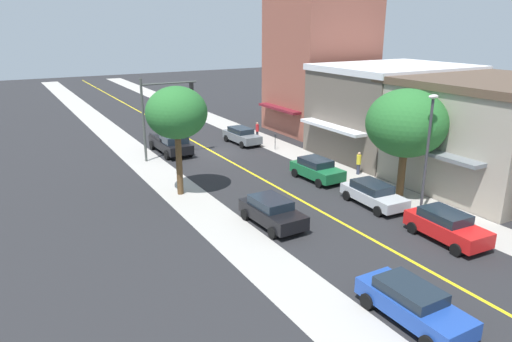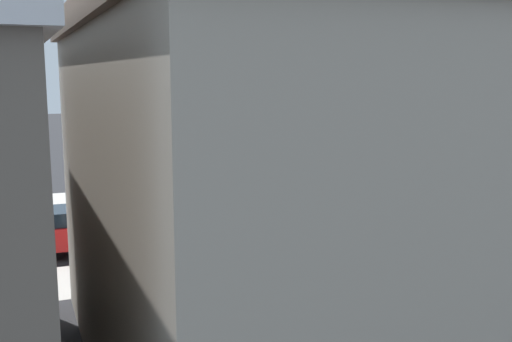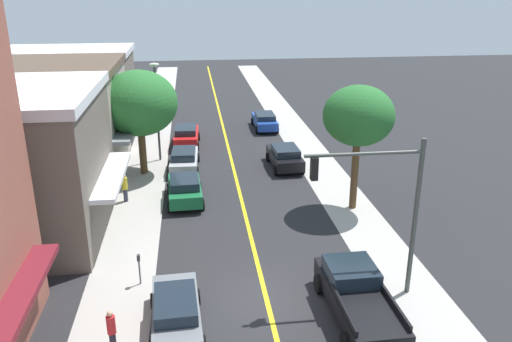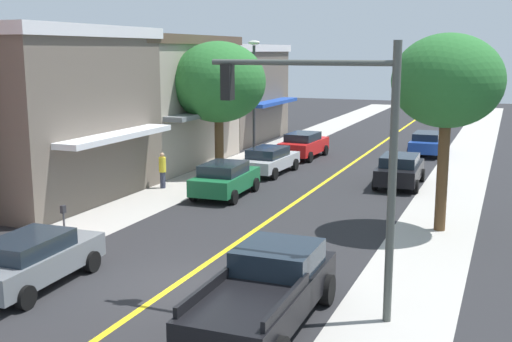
% 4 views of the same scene
% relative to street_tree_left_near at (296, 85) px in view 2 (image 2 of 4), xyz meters
% --- Properties ---
extents(ground_plane, '(140.00, 140.00, 0.00)m').
position_rel_street_tree_left_near_xyz_m(ground_plane, '(-6.28, -8.48, -5.41)').
color(ground_plane, '#262628').
extents(sidewalk_right, '(2.94, 126.00, 0.01)m').
position_rel_street_tree_left_near_xyz_m(sidewalk_right, '(-0.17, -8.48, -5.41)').
color(sidewalk_right, '#ADA8A0').
rests_on(sidewalk_right, ground).
extents(road_centerline_stripe, '(0.20, 126.00, 0.00)m').
position_rel_street_tree_left_near_xyz_m(road_centerline_stripe, '(-6.28, -8.48, -5.41)').
color(road_centerline_stripe, yellow).
rests_on(road_centerline_stripe, ground).
extents(brick_apartment_block, '(12.65, 11.18, 7.33)m').
position_rel_street_tree_left_near_xyz_m(brick_apartment_block, '(-19.59, 8.15, -1.73)').
color(brick_apartment_block, '#A39989').
rests_on(brick_apartment_block, ground).
extents(street_tree_left_near, '(3.91, 3.91, 7.12)m').
position_rel_street_tree_left_near_xyz_m(street_tree_left_near, '(0.00, 0.00, 0.00)').
color(street_tree_left_near, brown).
rests_on(street_tree_left_near, ground).
extents(street_tree_right_corner, '(5.06, 5.06, 7.00)m').
position_rel_street_tree_left_near_xyz_m(street_tree_right_corner, '(-12.42, 7.41, -0.58)').
color(street_tree_right_corner, brown).
rests_on(street_tree_right_corner, ground).
extents(traffic_light_mast, '(4.72, 0.32, 6.73)m').
position_rel_street_tree_left_near_xyz_m(traffic_light_mast, '(-1.68, -8.73, -0.98)').
color(traffic_light_mast, '#474C47').
rests_on(traffic_light_mast, ground).
extents(street_lamp, '(0.70, 0.36, 7.05)m').
position_rel_street_tree_left_near_xyz_m(street_lamp, '(-11.46, 10.06, -1.10)').
color(street_lamp, '#38383D').
rests_on(street_lamp, ground).
extents(red_sedan_left_curb, '(2.19, 4.44, 1.57)m').
position_rel_street_tree_left_near_xyz_m(red_sedan_left_curb, '(-9.53, 13.41, -4.58)').
color(red_sedan_left_curb, red).
rests_on(red_sedan_left_curb, ground).
extents(green_sedan_left_curb, '(2.23, 4.25, 1.55)m').
position_rel_street_tree_left_near_xyz_m(green_sedan_left_curb, '(-9.62, 2.07, -4.60)').
color(green_sedan_left_curb, '#196638').
rests_on(green_sedan_left_curb, ground).
extents(black_sedan_right_curb, '(2.22, 4.44, 1.55)m').
position_rel_street_tree_left_near_xyz_m(black_sedan_right_curb, '(-2.67, 7.29, -4.60)').
color(black_sedan_right_curb, black).
rests_on(black_sedan_right_curb, ground).
extents(silver_sedan_left_curb, '(2.17, 4.54, 1.43)m').
position_rel_street_tree_left_near_xyz_m(silver_sedan_left_curb, '(-9.68, 7.83, -4.65)').
color(silver_sedan_left_curb, '#B7BABF').
rests_on(silver_sedan_left_curb, ground).
extents(black_pickup_truck, '(2.41, 5.70, 1.75)m').
position_rel_street_tree_left_near_xyz_m(black_pickup_truck, '(-2.96, -10.03, -4.52)').
color(black_pickup_truck, black).
rests_on(black_pickup_truck, ground).
extents(pedestrian_yellow_shirt, '(0.34, 0.34, 1.73)m').
position_rel_street_tree_left_near_xyz_m(pedestrian_yellow_shirt, '(-13.13, 2.54, -4.49)').
color(pedestrian_yellow_shirt, '#33384C').
rests_on(pedestrian_yellow_shirt, ground).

